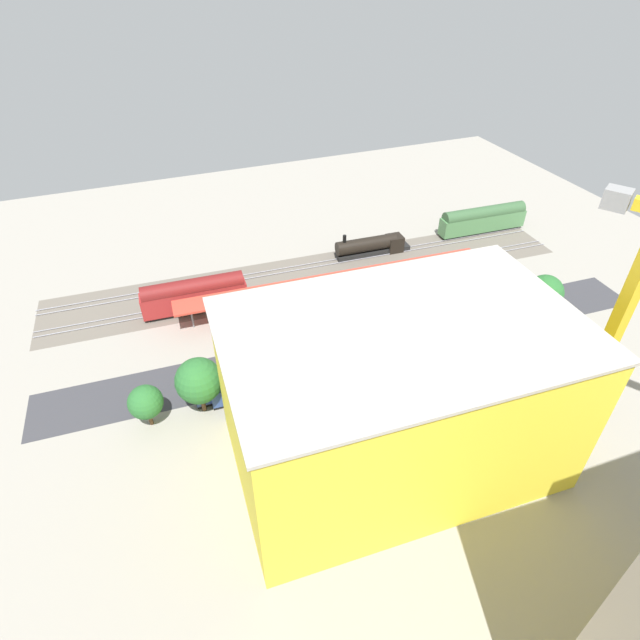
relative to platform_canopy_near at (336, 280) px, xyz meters
The scene contains 24 objects.
ground_plane 11.22m from the platform_canopy_near, 86.83° to the left, with size 155.16×155.16×0.00m, color gray.
rail_bed 9.94m from the platform_canopy_near, 86.34° to the right, with size 96.98×14.30×0.01m, color #665E54.
street_asphalt 13.60m from the platform_canopy_near, 87.45° to the left, with size 96.98×9.00×0.01m, color #38383D.
track_rails 9.86m from the platform_canopy_near, 86.34° to the right, with size 96.87×12.62×0.12m.
platform_canopy_near is the anchor object (origin of this frame).
locomotive 18.02m from the platform_canopy_near, 137.16° to the right, with size 15.48×3.54×5.16m.
passenger_coach 40.76m from the platform_canopy_near, 162.66° to the right, with size 19.44×3.88×5.86m.
freight_coach_far 24.01m from the platform_canopy_near, 14.08° to the right, with size 17.56×3.87×6.08m.
parked_car_0 19.85m from the platform_canopy_near, 151.58° to the left, with size 4.75×2.02×1.74m.
parked_car_1 13.87m from the platform_canopy_near, 133.54° to the left, with size 4.62×2.04×1.61m.
parked_car_2 10.20m from the platform_canopy_near, 104.35° to the left, with size 4.84×1.97×1.69m.
parked_car_3 11.23m from the platform_canopy_near, 57.97° to the left, with size 4.38×1.93×1.72m.
parked_car_4 17.00m from the platform_canopy_near, 36.29° to the left, with size 4.36×2.25×1.59m.
construction_building 33.93m from the platform_canopy_near, 78.92° to the left, with size 36.74×22.83×19.35m, color yellow.
construction_roof_slab 36.84m from the platform_canopy_near, 78.92° to the left, with size 37.34×23.43×0.40m, color #B7B2A8.
box_truck_0 27.74m from the platform_canopy_near, 35.22° to the left, with size 9.55×2.80×3.24m.
box_truck_1 14.92m from the platform_canopy_near, 95.46° to the left, with size 10.35×3.38×3.14m.
box_truck_2 27.01m from the platform_canopy_near, 39.94° to the left, with size 9.43×2.90×3.11m.
street_tree_0 31.77m from the platform_canopy_near, 33.48° to the left, with size 6.11×6.11×8.48m.
street_tree_1 33.77m from the platform_canopy_near, 148.46° to the left, with size 5.88×5.88×8.53m.
street_tree_2 19.34m from the platform_canopy_near, 102.75° to the left, with size 4.49×4.49×6.49m.
street_tree_3 18.82m from the platform_canopy_near, 108.57° to the left, with size 4.17×4.17×7.47m.
street_tree_4 37.71m from the platform_canopy_near, 27.63° to the left, with size 4.46×4.46×6.29m.
traffic_light 22.00m from the platform_canopy_near, 125.74° to the left, with size 0.50×0.36×6.48m.
Camera 1 is at (28.43, 56.91, 51.35)m, focal length 28.55 mm.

